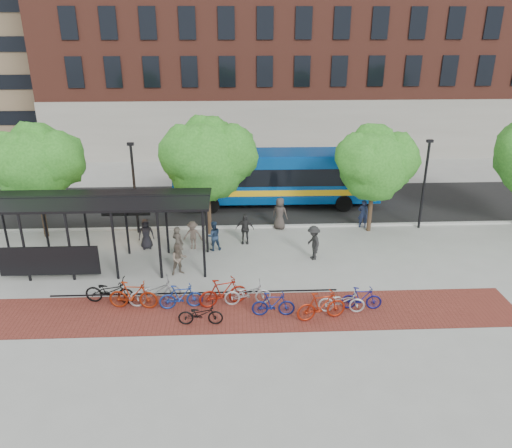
{
  "coord_description": "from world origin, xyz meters",
  "views": [
    {
      "loc": [
        -1.54,
        -22.5,
        11.05
      ],
      "look_at": [
        -0.52,
        0.64,
        1.6
      ],
      "focal_mm": 35.0,
      "sensor_mm": 36.0,
      "label": 1
    }
  ],
  "objects_px": {
    "bike_1": "(133,295)",
    "bike_3": "(181,297)",
    "tree_b": "(209,155)",
    "bike_9": "(321,306)",
    "bike_11": "(362,298)",
    "pedestrian_1": "(178,243)",
    "bus": "(276,175)",
    "lamp_post_left": "(134,186)",
    "pedestrian_0": "(146,234)",
    "lamp_post_right": "(424,182)",
    "bike_10": "(342,301)",
    "pedestrian_3": "(193,235)",
    "bike_6": "(248,293)",
    "bike_4": "(201,314)",
    "tree_a": "(36,161)",
    "pedestrian_9": "(313,243)",
    "pedestrian_6": "(280,214)",
    "bike_5": "(223,292)",
    "pedestrian_4": "(245,229)",
    "pedestrian_8": "(179,259)",
    "pedestrian_7": "(363,214)",
    "bike_7": "(273,304)",
    "tree_c": "(376,161)",
    "bike_0": "(110,291)",
    "bike_2": "(155,291)",
    "bus_shelter": "(93,208)"
  },
  "relations": [
    {
      "from": "pedestrian_4",
      "to": "pedestrian_8",
      "type": "relative_size",
      "value": 1.07
    },
    {
      "from": "bike_4",
      "to": "pedestrian_1",
      "type": "bearing_deg",
      "value": 15.04
    },
    {
      "from": "bike_4",
      "to": "pedestrian_7",
      "type": "height_order",
      "value": "pedestrian_7"
    },
    {
      "from": "bike_1",
      "to": "bike_3",
      "type": "height_order",
      "value": "bike_1"
    },
    {
      "from": "pedestrian_3",
      "to": "tree_a",
      "type": "bearing_deg",
      "value": 169.88
    },
    {
      "from": "lamp_post_right",
      "to": "bike_3",
      "type": "height_order",
      "value": "lamp_post_right"
    },
    {
      "from": "bike_5",
      "to": "pedestrian_3",
      "type": "bearing_deg",
      "value": -0.6
    },
    {
      "from": "bike_7",
      "to": "tree_c",
      "type": "bearing_deg",
      "value": -34.38
    },
    {
      "from": "pedestrian_6",
      "to": "tree_a",
      "type": "bearing_deg",
      "value": 29.12
    },
    {
      "from": "pedestrian_4",
      "to": "pedestrian_8",
      "type": "xyz_separation_m",
      "value": [
        -3.15,
        -3.38,
        -0.05
      ]
    },
    {
      "from": "bike_6",
      "to": "pedestrian_3",
      "type": "distance_m",
      "value": 6.25
    },
    {
      "from": "bike_7",
      "to": "pedestrian_9",
      "type": "distance_m",
      "value": 5.62
    },
    {
      "from": "pedestrian_7",
      "to": "bike_3",
      "type": "bearing_deg",
      "value": 50.9
    },
    {
      "from": "bus",
      "to": "bike_10",
      "type": "bearing_deg",
      "value": -82.32
    },
    {
      "from": "tree_a",
      "to": "bike_6",
      "type": "distance_m",
      "value": 13.79
    },
    {
      "from": "lamp_post_left",
      "to": "bike_3",
      "type": "bearing_deg",
      "value": -68.75
    },
    {
      "from": "tree_c",
      "to": "bike_9",
      "type": "height_order",
      "value": "tree_c"
    },
    {
      "from": "bike_0",
      "to": "bike_5",
      "type": "bearing_deg",
      "value": -87.39
    },
    {
      "from": "bike_7",
      "to": "pedestrian_7",
      "type": "bearing_deg",
      "value": -31.56
    },
    {
      "from": "lamp_post_right",
      "to": "bike_5",
      "type": "bearing_deg",
      "value": -144.3
    },
    {
      "from": "bike_11",
      "to": "pedestrian_1",
      "type": "distance_m",
      "value": 9.45
    },
    {
      "from": "tree_c",
      "to": "pedestrian_0",
      "type": "height_order",
      "value": "tree_c"
    },
    {
      "from": "bike_2",
      "to": "pedestrian_3",
      "type": "height_order",
      "value": "pedestrian_3"
    },
    {
      "from": "bike_11",
      "to": "pedestrian_3",
      "type": "xyz_separation_m",
      "value": [
        -7.34,
        6.23,
        0.26
      ]
    },
    {
      "from": "tree_a",
      "to": "pedestrian_9",
      "type": "distance_m",
      "value": 15.01
    },
    {
      "from": "tree_b",
      "to": "bike_9",
      "type": "relative_size",
      "value": 3.16
    },
    {
      "from": "bus_shelter",
      "to": "bike_2",
      "type": "height_order",
      "value": "bus_shelter"
    },
    {
      "from": "bike_2",
      "to": "pedestrian_6",
      "type": "xyz_separation_m",
      "value": [
        5.94,
        7.92,
        0.36
      ]
    },
    {
      "from": "tree_b",
      "to": "pedestrian_0",
      "type": "bearing_deg",
      "value": -150.23
    },
    {
      "from": "bike_1",
      "to": "bike_3",
      "type": "distance_m",
      "value": 1.96
    },
    {
      "from": "bike_4",
      "to": "pedestrian_1",
      "type": "height_order",
      "value": "pedestrian_1"
    },
    {
      "from": "bike_5",
      "to": "pedestrian_4",
      "type": "xyz_separation_m",
      "value": [
        1.05,
        6.26,
        0.2
      ]
    },
    {
      "from": "bike_10",
      "to": "pedestrian_9",
      "type": "height_order",
      "value": "pedestrian_9"
    },
    {
      "from": "bike_10",
      "to": "pedestrian_0",
      "type": "relative_size",
      "value": 1.16
    },
    {
      "from": "tree_c",
      "to": "bike_1",
      "type": "relative_size",
      "value": 2.89
    },
    {
      "from": "bike_5",
      "to": "pedestrian_0",
      "type": "xyz_separation_m",
      "value": [
        -4.09,
        5.85,
        0.19
      ]
    },
    {
      "from": "lamp_post_right",
      "to": "bike_6",
      "type": "relative_size",
      "value": 2.61
    },
    {
      "from": "tree_b",
      "to": "bike_10",
      "type": "xyz_separation_m",
      "value": [
        5.62,
        -8.47,
        -3.96
      ]
    },
    {
      "from": "bike_0",
      "to": "bike_9",
      "type": "bearing_deg",
      "value": -93.13
    },
    {
      "from": "lamp_post_right",
      "to": "bike_10",
      "type": "xyz_separation_m",
      "value": [
        -6.29,
        -8.72,
        -2.25
      ]
    },
    {
      "from": "bus",
      "to": "pedestrian_0",
      "type": "distance_m",
      "value": 9.77
    },
    {
      "from": "lamp_post_right",
      "to": "pedestrian_3",
      "type": "distance_m",
      "value": 13.12
    },
    {
      "from": "bike_0",
      "to": "bike_7",
      "type": "bearing_deg",
      "value": -93.27
    },
    {
      "from": "bus_shelter",
      "to": "bus",
      "type": "height_order",
      "value": "bus_shelter"
    },
    {
      "from": "bike_10",
      "to": "pedestrian_6",
      "type": "relative_size",
      "value": 1.02
    },
    {
      "from": "tree_a",
      "to": "lamp_post_left",
      "type": "xyz_separation_m",
      "value": [
        4.91,
        0.25,
        -1.49
      ]
    },
    {
      "from": "bike_4",
      "to": "pedestrian_3",
      "type": "bearing_deg",
      "value": 7.77
    },
    {
      "from": "bike_1",
      "to": "bike_3",
      "type": "xyz_separation_m",
      "value": [
        1.96,
        -0.08,
        -0.07
      ]
    },
    {
      "from": "bus",
      "to": "lamp_post_left",
      "type": "bearing_deg",
      "value": -151.69
    },
    {
      "from": "tree_a",
      "to": "bike_10",
      "type": "distance_m",
      "value": 17.3
    }
  ]
}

